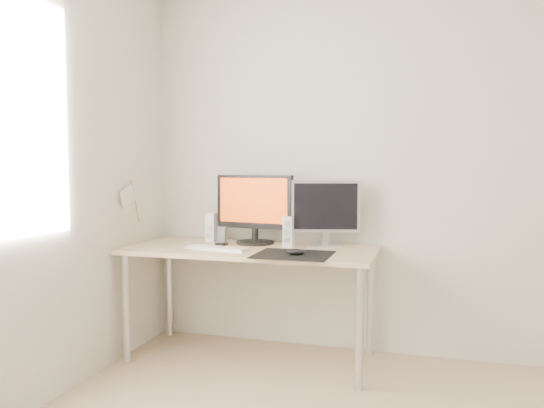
{
  "coord_description": "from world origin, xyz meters",
  "views": [
    {
      "loc": [
        0.17,
        -1.83,
        1.25
      ],
      "look_at": [
        -0.81,
        1.46,
        1.01
      ],
      "focal_mm": 35.0,
      "sensor_mm": 36.0,
      "label": 1
    }
  ],
  "objects_px": {
    "speaker_left": "(211,227)",
    "mouse": "(295,252)",
    "phone_dock": "(222,240)",
    "keyboard": "(217,248)",
    "desk": "(251,260)",
    "main_monitor": "(254,206)",
    "second_monitor": "(325,210)",
    "speaker_right": "(289,231)"
  },
  "relations": [
    {
      "from": "main_monitor",
      "to": "speaker_right",
      "type": "bearing_deg",
      "value": -11.54
    },
    {
      "from": "mouse",
      "to": "keyboard",
      "type": "distance_m",
      "value": 0.55
    },
    {
      "from": "mouse",
      "to": "phone_dock",
      "type": "xyz_separation_m",
      "value": [
        -0.57,
        0.27,
        0.01
      ]
    },
    {
      "from": "main_monitor",
      "to": "desk",
      "type": "bearing_deg",
      "value": -80.02
    },
    {
      "from": "second_monitor",
      "to": "speaker_left",
      "type": "xyz_separation_m",
      "value": [
        -0.8,
        -0.0,
        -0.14
      ]
    },
    {
      "from": "desk",
      "to": "second_monitor",
      "type": "relative_size",
      "value": 3.58
    },
    {
      "from": "speaker_right",
      "to": "phone_dock",
      "type": "relative_size",
      "value": 1.63
    },
    {
      "from": "keyboard",
      "to": "phone_dock",
      "type": "height_order",
      "value": "phone_dock"
    },
    {
      "from": "speaker_left",
      "to": "mouse",
      "type": "bearing_deg",
      "value": -29.93
    },
    {
      "from": "main_monitor",
      "to": "speaker_left",
      "type": "xyz_separation_m",
      "value": [
        -0.32,
        0.01,
        -0.15
      ]
    },
    {
      "from": "main_monitor",
      "to": "speaker_left",
      "type": "relative_size",
      "value": 2.74
    },
    {
      "from": "desk",
      "to": "second_monitor",
      "type": "bearing_deg",
      "value": 22.81
    },
    {
      "from": "second_monitor",
      "to": "speaker_left",
      "type": "bearing_deg",
      "value": -179.75
    },
    {
      "from": "second_monitor",
      "to": "keyboard",
      "type": "distance_m",
      "value": 0.75
    },
    {
      "from": "phone_dock",
      "to": "speaker_left",
      "type": "bearing_deg",
      "value": 134.41
    },
    {
      "from": "speaker_left",
      "to": "speaker_right",
      "type": "xyz_separation_m",
      "value": [
        0.57,
        -0.07,
        0.0
      ]
    },
    {
      "from": "mouse",
      "to": "speaker_right",
      "type": "distance_m",
      "value": 0.37
    },
    {
      "from": "speaker_right",
      "to": "phone_dock",
      "type": "distance_m",
      "value": 0.45
    },
    {
      "from": "speaker_left",
      "to": "second_monitor",
      "type": "bearing_deg",
      "value": 0.25
    },
    {
      "from": "second_monitor",
      "to": "phone_dock",
      "type": "bearing_deg",
      "value": -168.53
    },
    {
      "from": "second_monitor",
      "to": "keyboard",
      "type": "height_order",
      "value": "second_monitor"
    },
    {
      "from": "mouse",
      "to": "second_monitor",
      "type": "relative_size",
      "value": 0.25
    },
    {
      "from": "second_monitor",
      "to": "speaker_left",
      "type": "distance_m",
      "value": 0.82
    },
    {
      "from": "speaker_left",
      "to": "phone_dock",
      "type": "bearing_deg",
      "value": -45.59
    },
    {
      "from": "mouse",
      "to": "speaker_left",
      "type": "relative_size",
      "value": 0.55
    },
    {
      "from": "speaker_left",
      "to": "desk",
      "type": "bearing_deg",
      "value": -27.89
    },
    {
      "from": "speaker_left",
      "to": "keyboard",
      "type": "relative_size",
      "value": 0.47
    },
    {
      "from": "desk",
      "to": "keyboard",
      "type": "bearing_deg",
      "value": -146.49
    },
    {
      "from": "mouse",
      "to": "desk",
      "type": "distance_m",
      "value": 0.43
    },
    {
      "from": "speaker_left",
      "to": "keyboard",
      "type": "distance_m",
      "value": 0.36
    },
    {
      "from": "mouse",
      "to": "phone_dock",
      "type": "bearing_deg",
      "value": 154.62
    },
    {
      "from": "keyboard",
      "to": "speaker_left",
      "type": "bearing_deg",
      "value": 118.58
    },
    {
      "from": "second_monitor",
      "to": "phone_dock",
      "type": "distance_m",
      "value": 0.72
    },
    {
      "from": "mouse",
      "to": "main_monitor",
      "type": "relative_size",
      "value": 0.2
    },
    {
      "from": "keyboard",
      "to": "phone_dock",
      "type": "distance_m",
      "value": 0.18
    },
    {
      "from": "keyboard",
      "to": "speaker_right",
      "type": "bearing_deg",
      "value": 30.85
    },
    {
      "from": "speaker_right",
      "to": "speaker_left",
      "type": "bearing_deg",
      "value": 173.43
    },
    {
      "from": "speaker_right",
      "to": "main_monitor",
      "type": "bearing_deg",
      "value": 168.46
    },
    {
      "from": "mouse",
      "to": "second_monitor",
      "type": "bearing_deg",
      "value": 76.33
    },
    {
      "from": "mouse",
      "to": "keyboard",
      "type": "relative_size",
      "value": 0.25
    },
    {
      "from": "speaker_left",
      "to": "speaker_right",
      "type": "bearing_deg",
      "value": -6.57
    },
    {
      "from": "phone_dock",
      "to": "keyboard",
      "type": "bearing_deg",
      "value": -77.88
    }
  ]
}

